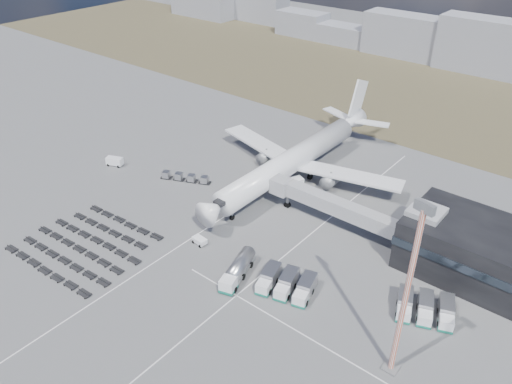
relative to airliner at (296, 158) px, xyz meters
The scene contains 16 objects.
ground 32.81m from the airliner, 90.00° to the right, with size 420.00×420.00×0.00m, color #565659.
grass_strip 77.80m from the airliner, 90.00° to the left, with size 420.00×90.00×0.01m, color #48422B.
lane_markings 31.41m from the airliner, 71.60° to the right, with size 47.12×110.00×0.01m.
terminal 48.51m from the airliner, ahead, with size 30.40×16.40×11.00m.
jet_bridge 19.89m from the airliner, 36.93° to the right, with size 30.30×3.80×7.05m.
airliner is the anchor object (origin of this frame).
skyline 115.48m from the airliner, 90.01° to the left, with size 301.91×24.59×19.84m.
fuel_tanker 38.99m from the airliner, 70.43° to the right, with size 5.64×10.98×3.44m.
pushback_tug 34.12m from the airliner, 89.02° to the right, with size 2.97×1.67×1.37m, color white.
utility_van 46.26m from the airliner, 148.48° to the right, with size 4.16×1.88×2.23m, color white.
catering_truck 7.38m from the airliner, 63.78° to the right, with size 4.36×6.18×2.63m.
service_trucks_near 40.44m from the airliner, 56.98° to the right, with size 10.68×9.09×2.80m.
service_trucks_far 49.60m from the airliner, 29.11° to the right, with size 10.85×9.61×2.73m.
uld_row 27.12m from the airliner, 136.99° to the right, with size 12.11×6.65×1.74m.
baggage_dollies 51.64m from the airliner, 108.68° to the right, with size 26.42×22.25×0.66m.
floodlight_mast 58.53m from the airliner, 40.61° to the right, with size 2.80×2.26×29.32m.
Camera 1 is at (59.39, -55.97, 61.00)m, focal length 35.00 mm.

